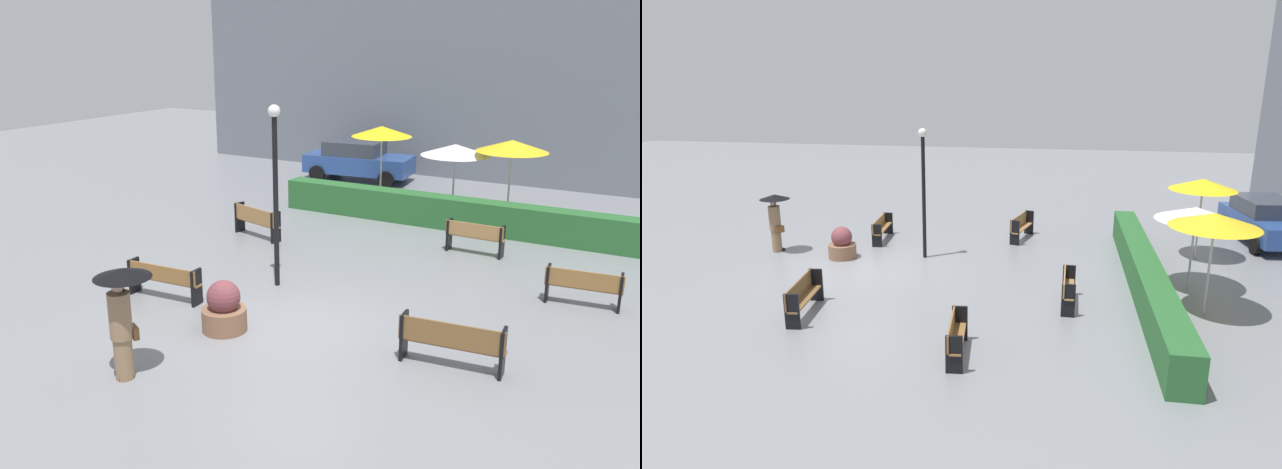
# 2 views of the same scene
# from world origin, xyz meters

# --- Properties ---
(ground_plane) EXTENTS (60.00, 60.00, 0.00)m
(ground_plane) POSITION_xyz_m (0.00, 0.00, 0.00)
(ground_plane) COLOR gray
(bench_near_left) EXTENTS (1.86, 0.46, 0.81)m
(bench_near_left) POSITION_xyz_m (-3.26, -0.27, 0.49)
(bench_near_left) COLOR olive
(bench_near_left) RESTS_ON ground
(bench_near_right) EXTENTS (1.91, 0.53, 0.89)m
(bench_near_right) POSITION_xyz_m (3.38, -0.23, 0.52)
(bench_near_right) COLOR brown
(bench_near_right) RESTS_ON ground
(bench_far_right) EXTENTS (1.62, 0.49, 0.83)m
(bench_far_right) POSITION_xyz_m (4.89, 3.92, 0.49)
(bench_far_right) COLOR olive
(bench_far_right) RESTS_ON ground
(bench_back_row) EXTENTS (1.58, 0.37, 0.87)m
(bench_back_row) POSITION_xyz_m (1.73, 6.29, 0.52)
(bench_back_row) COLOR #9E7242
(bench_back_row) RESTS_ON ground
(bench_far_left) EXTENTS (1.74, 0.76, 0.89)m
(bench_far_left) POSITION_xyz_m (-4.23, 4.69, 0.52)
(bench_far_left) COLOR #9E7242
(bench_far_left) RESTS_ON ground
(pedestrian_with_umbrella) EXTENTS (0.98, 0.98, 1.99)m
(pedestrian_with_umbrella) POSITION_xyz_m (-1.34, -3.33, 1.29)
(pedestrian_with_umbrella) COLOR #8C6B4C
(pedestrian_with_umbrella) RESTS_ON ground
(planter_pot) EXTENTS (0.90, 0.90, 1.05)m
(planter_pot) POSITION_xyz_m (-1.08, -0.93, 0.45)
(planter_pot) COLOR brown
(planter_pot) RESTS_ON ground
(lamp_post) EXTENTS (0.28, 0.28, 4.21)m
(lamp_post) POSITION_xyz_m (-1.57, 1.73, 2.56)
(lamp_post) COLOR black
(lamp_post) RESTS_ON ground
(patio_umbrella_yellow) EXTENTS (2.08, 2.08, 2.63)m
(patio_umbrella_yellow) POSITION_xyz_m (-2.98, 10.47, 2.44)
(patio_umbrella_yellow) COLOR silver
(patio_umbrella_yellow) RESTS_ON ground
(patio_umbrella_white) EXTENTS (2.16, 2.16, 2.35)m
(patio_umbrella_white) POSITION_xyz_m (-0.07, 9.66, 2.17)
(patio_umbrella_white) COLOR silver
(patio_umbrella_white) RESTS_ON ground
(patio_umbrella_yellow_far) EXTENTS (2.16, 2.16, 2.61)m
(patio_umbrella_yellow_far) POSITION_xyz_m (1.68, 9.70, 2.43)
(patio_umbrella_yellow_far) COLOR silver
(patio_umbrella_yellow_far) RESTS_ON ground
(hedge_strip) EXTENTS (11.25, 0.70, 0.95)m
(hedge_strip) POSITION_xyz_m (0.36, 8.40, 0.48)
(hedge_strip) COLOR #28602D
(hedge_strip) RESTS_ON ground
(parked_car) EXTENTS (4.36, 2.33, 1.57)m
(parked_car) POSITION_xyz_m (-5.27, 13.25, 0.82)
(parked_car) COLOR #28478C
(parked_car) RESTS_ON ground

